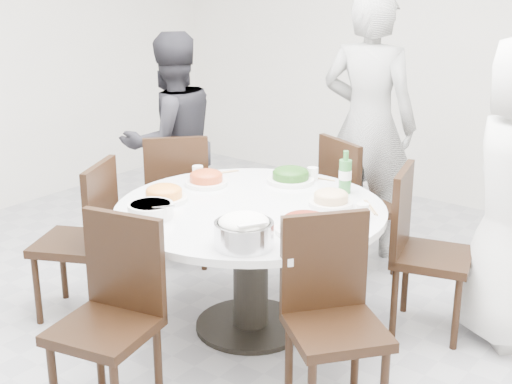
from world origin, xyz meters
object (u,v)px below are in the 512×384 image
Objects in this scene: soup_bowl at (151,210)px; chair_s at (103,325)px; dining_table at (251,268)px; chair_n at (361,205)px; chair_ne at (433,253)px; rice_bowl at (244,234)px; chair_se at (337,326)px; diner_left at (171,142)px; chair_nw at (177,198)px; diner_middle at (369,125)px; chair_sw at (73,240)px; beverage_bottle at (345,172)px.

chair_s is at bearing -63.61° from soup_bowl.
chair_n is (0.09, 1.08, 0.10)m from dining_table.
chair_ne is 3.93× the size of soup_bowl.
soup_bowl is (-0.64, 0.02, -0.02)m from rice_bowl.
dining_table is 1.07m from chair_s.
diner_left reaches higher than chair_se.
diner_left reaches higher than chair_nw.
rice_bowl is at bearing 139.82° from chair_ne.
chair_nw is at bearing 102.64° from chair_se.
chair_nw is 1.00× the size of chair_s.
chair_ne is 2.10m from diner_left.
diner_middle reaches higher than chair_ne.
chair_ne is at bearing 95.63° from chair_sw.
chair_ne and chair_s have the same top height.
chair_sw is at bearing -179.02° from rice_bowl.
chair_n and chair_sw have the same top height.
diner_middle is (0.92, 1.00, 0.46)m from chair_nw.
chair_se is at bearing 81.09° from diner_left.
diner_left is at bearing 39.65° from chair_n.
rice_bowl is at bearing -1.34° from soup_bowl.
chair_s is 3.34× the size of rice_bowl.
diner_left is at bearing 144.31° from rice_bowl.
diner_middle is (-0.07, 2.51, 0.46)m from chair_s.
chair_s is (-0.83, -1.68, 0.00)m from chair_ne.
chair_se is (0.74, -1.51, 0.00)m from chair_n.
chair_n is 3.77× the size of beverage_bottle.
diner_middle reaches higher than chair_nw.
chair_se is 2.38m from diner_left.
soup_bowl is (-0.23, -1.90, -0.15)m from diner_middle.
dining_table is 5.28× the size of rice_bowl.
diner_middle is 7.45× the size of beverage_bottle.
chair_nw is at bearing -176.32° from beverage_bottle.
soup_bowl is at bearing 73.26° from diner_middle.
chair_s and chair_se have the same top height.
chair_sw is at bearing 47.75° from chair_nw.
chair_sw is 3.93× the size of soup_bowl.
diner_left is (-0.31, 1.16, 0.31)m from chair_sw.
chair_ne is 2.08m from chair_sw.
dining_table is 6.20× the size of soup_bowl.
soup_bowl is at bearing 58.78° from diner_left.
soup_bowl is at bearing 66.80° from chair_sw.
chair_ne is 1.83m from chair_nw.
soup_bowl is at bearing -124.27° from dining_table.
chair_s is at bearing 54.48° from diner_left.
diner_left is at bearing 72.66° from chair_ne.
diner_left is (-1.17, -0.78, -0.15)m from diner_middle.
chair_s is (0.93, -0.57, 0.00)m from chair_sw.
soup_bowl is at bearing 81.55° from chair_nw.
rice_bowl is at bearing 121.25° from chair_n.
soup_bowl is at bearing 97.80° from chair_n.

